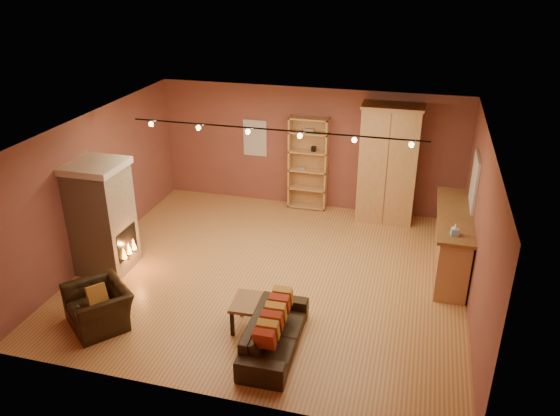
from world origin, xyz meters
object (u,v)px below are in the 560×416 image
(loveseat, at_px, (274,327))
(armchair, at_px, (98,301))
(armoire, at_px, (388,164))
(bar_counter, at_px, (452,242))
(coffee_table, at_px, (253,305))
(bookcase, at_px, (309,162))
(fireplace, at_px, (102,217))

(loveseat, relative_size, armchair, 1.54)
(armoire, relative_size, bar_counter, 1.06)
(bar_counter, bearing_deg, armoire, 125.65)
(loveseat, relative_size, coffee_table, 2.74)
(bookcase, distance_m, loveseat, 5.28)
(bookcase, bearing_deg, bar_counter, -33.98)
(bookcase, height_order, armchair, bookcase)
(armoire, height_order, loveseat, armoire)
(bookcase, bearing_deg, armchair, -112.79)
(loveseat, bearing_deg, fireplace, 67.13)
(fireplace, bearing_deg, loveseat, -21.66)
(fireplace, height_order, armchair, fireplace)
(armoire, bearing_deg, fireplace, -144.09)
(fireplace, bearing_deg, coffee_table, -18.23)
(bookcase, height_order, armoire, armoire)
(armchair, bearing_deg, bookcase, 106.74)
(bookcase, xyz_separation_m, coffee_table, (0.16, -4.79, -0.69))
(armoire, height_order, coffee_table, armoire)
(bookcase, bearing_deg, coffee_table, -88.12)
(coffee_table, bearing_deg, bar_counter, 41.07)
(bookcase, xyz_separation_m, armchair, (-2.24, -5.34, -0.67))
(loveseat, bearing_deg, bar_counter, -41.41)
(armoire, height_order, bar_counter, armoire)
(coffee_table, bearing_deg, bookcase, 91.88)
(fireplace, height_order, loveseat, fireplace)
(bar_counter, relative_size, armchair, 2.07)
(armoire, distance_m, coffee_table, 4.94)
(bar_counter, relative_size, loveseat, 1.35)
(coffee_table, bearing_deg, armchair, -167.16)
(bar_counter, distance_m, coffee_table, 4.03)
(fireplace, xyz_separation_m, loveseat, (3.67, -1.46, -0.68))
(armoire, height_order, armchair, armoire)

